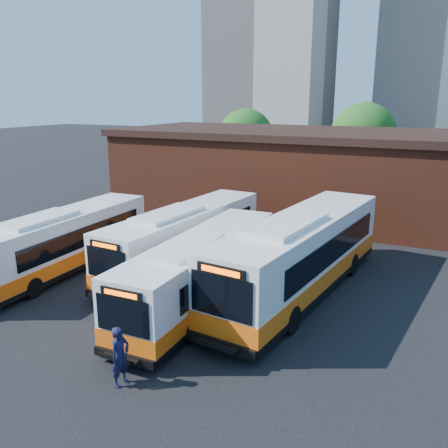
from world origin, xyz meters
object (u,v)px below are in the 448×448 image
at_px(bus_mideast, 202,273).
at_px(transit_worker, 120,357).
at_px(bus_midwest, 185,240).
at_px(bus_west, 63,244).
at_px(bus_east, 300,258).

relative_size(bus_mideast, transit_worker, 6.00).
xyz_separation_m(bus_midwest, bus_mideast, (3.04, -3.78, -0.06)).
height_order(bus_midwest, transit_worker, bus_midwest).
distance_m(bus_midwest, bus_mideast, 4.85).
bearing_deg(bus_midwest, transit_worker, -66.43).
xyz_separation_m(bus_west, bus_mideast, (8.42, -0.47, -0.02)).
relative_size(bus_west, transit_worker, 6.08).
xyz_separation_m(bus_west, transit_worker, (8.98, -6.89, -0.49)).
distance_m(bus_midwest, bus_east, 6.54).
height_order(bus_west, bus_mideast, bus_west).
xyz_separation_m(bus_midwest, bus_east, (6.49, -0.73, 0.21)).
relative_size(bus_west, bus_east, 0.84).
distance_m(bus_mideast, transit_worker, 6.46).
bearing_deg(bus_midwest, bus_east, -2.24).
height_order(bus_west, bus_east, bus_east).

